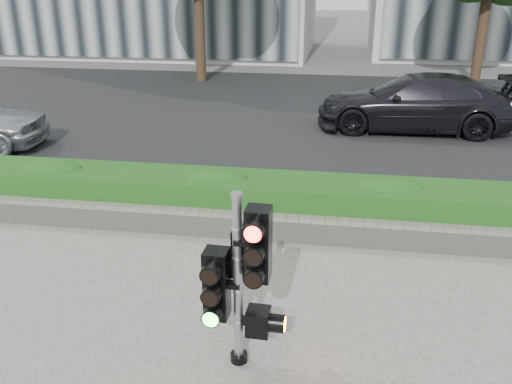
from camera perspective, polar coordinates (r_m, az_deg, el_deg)
ground at (r=6.55m, az=1.40°, el=-12.54°), size 120.00×120.00×0.00m
road at (r=15.81m, az=6.26°, el=8.24°), size 60.00×13.00×0.02m
curb at (r=9.28m, az=3.98°, el=-1.28°), size 60.00×0.25×0.12m
stone_wall at (r=8.09m, az=3.20°, el=-3.81°), size 12.00×0.32×0.34m
hedge at (r=8.61m, az=3.67°, el=-0.93°), size 12.00×1.00×0.68m
traffic_signal at (r=5.24m, az=-1.59°, el=-8.42°), size 0.64×0.47×1.86m
car_dark at (r=14.37m, az=16.38°, el=9.03°), size 4.85×1.98×1.40m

